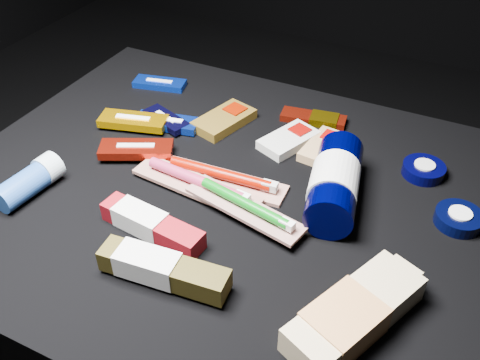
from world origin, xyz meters
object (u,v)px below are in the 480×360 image
at_px(deodorant_stick, 30,181).
at_px(toothpaste_carton_red, 148,223).
at_px(bodywash_bottle, 353,315).
at_px(lotion_bottle, 335,182).

distance_m(deodorant_stick, toothpaste_carton_red, 0.23).
distance_m(bodywash_bottle, deodorant_stick, 0.57).
bearing_deg(toothpaste_carton_red, deodorant_stick, -171.89).
height_order(lotion_bottle, bodywash_bottle, lotion_bottle).
height_order(bodywash_bottle, deodorant_stick, deodorant_stick).
relative_size(lotion_bottle, toothpaste_carton_red, 1.39).
bearing_deg(bodywash_bottle, toothpaste_carton_red, -161.92).
bearing_deg(deodorant_stick, lotion_bottle, 29.46).
bearing_deg(lotion_bottle, bodywash_bottle, -77.68).
height_order(bodywash_bottle, toothpaste_carton_red, bodywash_bottle).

